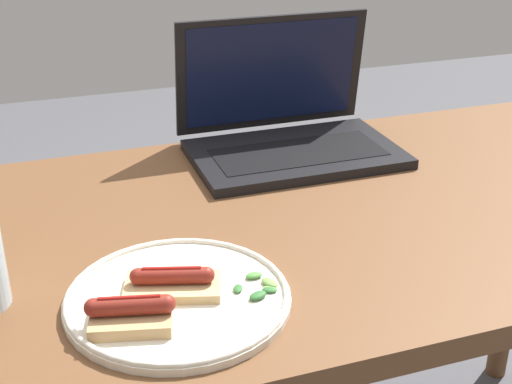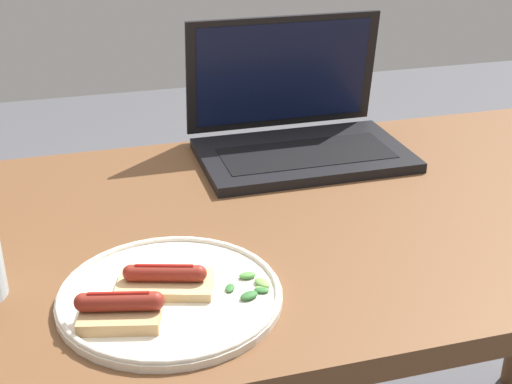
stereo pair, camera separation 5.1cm
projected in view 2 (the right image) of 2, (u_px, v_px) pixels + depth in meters
The scene contains 6 objects.
desk at pixel (309, 252), 1.14m from camera, with size 1.49×0.71×0.71m.
laptop at pixel (297, 130), 1.32m from camera, with size 0.38×0.26×0.24m.
plate at pixel (170, 295), 0.89m from camera, with size 0.28×0.28×0.02m.
sausage_toast_left at pixel (165, 280), 0.89m from camera, with size 0.13×0.09×0.04m.
sausage_toast_middle at pixel (120, 309), 0.83m from camera, with size 0.11×0.08×0.04m.
salad_pile at pixel (252, 286), 0.90m from camera, with size 0.06×0.06×0.01m.
Camera 2 is at (-0.35, -0.93, 1.22)m, focal length 50.00 mm.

